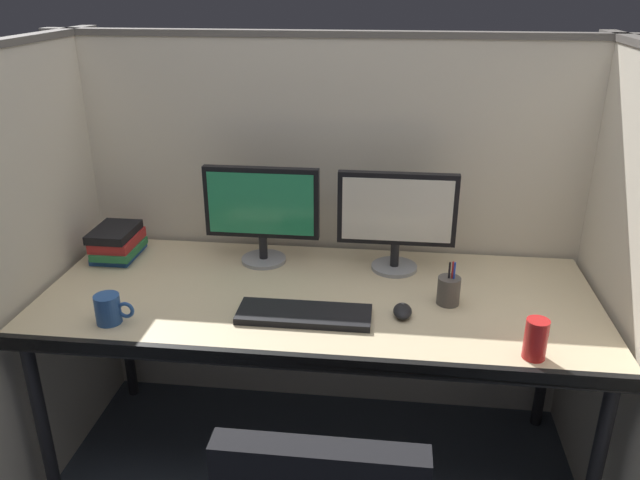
# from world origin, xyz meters

# --- Properties ---
(cubicle_partition_rear) EXTENTS (2.21, 0.06, 1.57)m
(cubicle_partition_rear) POSITION_xyz_m (0.00, 0.74, 0.79)
(cubicle_partition_rear) COLOR beige
(cubicle_partition_rear) RESTS_ON ground
(cubicle_partition_left) EXTENTS (0.06, 1.41, 1.57)m
(cubicle_partition_left) POSITION_xyz_m (-0.99, 0.20, 0.79)
(cubicle_partition_left) COLOR beige
(cubicle_partition_left) RESTS_ON ground
(cubicle_partition_right) EXTENTS (0.06, 1.41, 1.57)m
(cubicle_partition_right) POSITION_xyz_m (0.99, 0.20, 0.79)
(cubicle_partition_right) COLOR beige
(cubicle_partition_right) RESTS_ON ground
(desk) EXTENTS (1.90, 0.80, 0.74)m
(desk) POSITION_xyz_m (0.00, 0.29, 0.69)
(desk) COLOR beige
(desk) RESTS_ON ground
(monitor_left) EXTENTS (0.43, 0.17, 0.37)m
(monitor_left) POSITION_xyz_m (-0.24, 0.54, 0.96)
(monitor_left) COLOR gray
(monitor_left) RESTS_ON desk
(monitor_right) EXTENTS (0.43, 0.17, 0.37)m
(monitor_right) POSITION_xyz_m (0.26, 0.53, 0.96)
(monitor_right) COLOR gray
(monitor_right) RESTS_ON desk
(keyboard_main) EXTENTS (0.43, 0.15, 0.02)m
(keyboard_main) POSITION_xyz_m (-0.03, 0.13, 0.75)
(keyboard_main) COLOR black
(keyboard_main) RESTS_ON desk
(computer_mouse) EXTENTS (0.06, 0.10, 0.04)m
(computer_mouse) POSITION_xyz_m (0.29, 0.18, 0.76)
(computer_mouse) COLOR black
(computer_mouse) RESTS_ON desk
(pen_cup) EXTENTS (0.08, 0.08, 0.15)m
(pen_cup) POSITION_xyz_m (0.44, 0.28, 0.79)
(pen_cup) COLOR #4C4742
(pen_cup) RESTS_ON desk
(soda_can) EXTENTS (0.07, 0.07, 0.12)m
(soda_can) POSITION_xyz_m (0.66, -0.02, 0.80)
(soda_can) COLOR red
(soda_can) RESTS_ON desk
(book_stack) EXTENTS (0.16, 0.23, 0.12)m
(book_stack) POSITION_xyz_m (-0.81, 0.52, 0.80)
(book_stack) COLOR #1E478C
(book_stack) RESTS_ON desk
(coffee_mug) EXTENTS (0.13, 0.08, 0.09)m
(coffee_mug) POSITION_xyz_m (-0.63, 0.03, 0.79)
(coffee_mug) COLOR #264C8C
(coffee_mug) RESTS_ON desk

